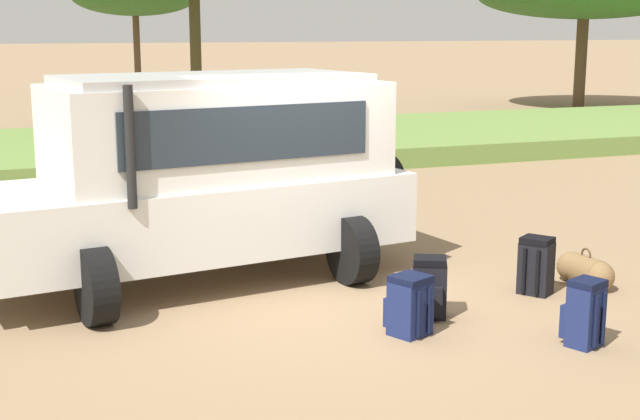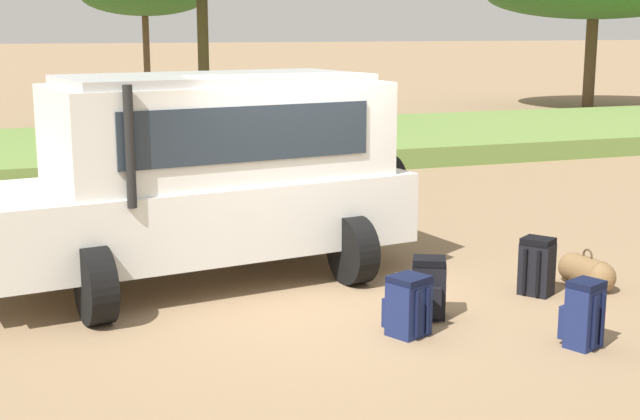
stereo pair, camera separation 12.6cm
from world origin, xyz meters
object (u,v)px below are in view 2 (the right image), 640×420
object	(u,v)px
safari_vehicle	(208,173)
duffel_bag_low_black_case	(587,272)
backpack_near_rear_wheel	(408,306)
backpack_beside_front_wheel	(537,267)
backpack_outermost	(583,315)
backpack_cluster_center	(429,289)

from	to	relation	value
safari_vehicle	duffel_bag_low_black_case	size ratio (longest dim) A/B	6.59
backpack_near_rear_wheel	duffel_bag_low_black_case	bearing A→B (deg)	16.18
safari_vehicle	backpack_beside_front_wheel	xyz separation A→B (m)	(3.33, -1.88, -0.97)
safari_vehicle	backpack_beside_front_wheel	bearing A→B (deg)	-29.44
backpack_beside_front_wheel	backpack_outermost	size ratio (longest dim) A/B	1.01
backpack_outermost	duffel_bag_low_black_case	bearing A→B (deg)	52.62
backpack_beside_front_wheel	duffel_bag_low_black_case	world-z (taller)	backpack_beside_front_wheel
backpack_outermost	backpack_beside_front_wheel	bearing A→B (deg)	70.97
backpack_outermost	safari_vehicle	bearing A→B (deg)	128.57
backpack_beside_front_wheel	duffel_bag_low_black_case	distance (m)	0.73
safari_vehicle	backpack_beside_front_wheel	world-z (taller)	safari_vehicle
safari_vehicle	backpack_near_rear_wheel	distance (m)	3.11
backpack_cluster_center	backpack_outermost	size ratio (longest dim) A/B	0.98
backpack_near_rear_wheel	backpack_beside_front_wheel	bearing A→B (deg)	20.27
backpack_beside_front_wheel	backpack_near_rear_wheel	xyz separation A→B (m)	(-1.96, -0.72, -0.03)
safari_vehicle	backpack_cluster_center	bearing A→B (deg)	-50.77
backpack_cluster_center	backpack_outermost	xyz separation A→B (m)	(0.98, -1.28, 0.00)
safari_vehicle	backpack_outermost	bearing A→B (deg)	-51.43
safari_vehicle	duffel_bag_low_black_case	xyz separation A→B (m)	(4.04, -1.83, -1.11)
backpack_cluster_center	backpack_beside_front_wheel	bearing A→B (deg)	11.99
backpack_cluster_center	duffel_bag_low_black_case	world-z (taller)	backpack_cluster_center
backpack_beside_front_wheel	backpack_cluster_center	size ratio (longest dim) A/B	1.03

